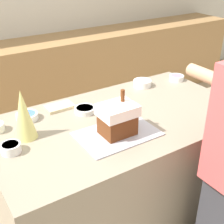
# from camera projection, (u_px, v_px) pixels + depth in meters

# --- Properties ---
(ground_plane) EXTENTS (12.00, 12.00, 0.00)m
(ground_plane) POSITION_uv_depth(u_px,v_px,m) (119.00, 220.00, 2.41)
(ground_plane) COLOR tan
(wall_back) EXTENTS (8.00, 0.05, 2.60)m
(wall_back) POSITION_uv_depth(u_px,v_px,m) (8.00, 5.00, 3.48)
(wall_back) COLOR beige
(wall_back) RESTS_ON ground_plane
(back_cabinet_block) EXTENTS (6.00, 0.60, 0.94)m
(back_cabinet_block) POSITION_uv_depth(u_px,v_px,m) (27.00, 84.00, 3.62)
(back_cabinet_block) COLOR #9E7547
(back_cabinet_block) RESTS_ON ground_plane
(kitchen_island) EXTENTS (1.66, 0.92, 0.91)m
(kitchen_island) POSITION_uv_depth(u_px,v_px,m) (120.00, 174.00, 2.20)
(kitchen_island) COLOR gray
(kitchen_island) RESTS_ON ground_plane
(baking_tray) EXTENTS (0.46, 0.31, 0.01)m
(baking_tray) POSITION_uv_depth(u_px,v_px,m) (117.00, 134.00, 1.81)
(baking_tray) COLOR #B2B2BC
(baking_tray) RESTS_ON kitchen_island
(gingerbread_house) EXTENTS (0.21, 0.17, 0.25)m
(gingerbread_house) POSITION_uv_depth(u_px,v_px,m) (117.00, 119.00, 1.76)
(gingerbread_house) COLOR #5B2D14
(gingerbread_house) RESTS_ON baking_tray
(decorative_tree) EXTENTS (0.13, 0.13, 0.29)m
(decorative_tree) POSITION_uv_depth(u_px,v_px,m) (23.00, 114.00, 1.72)
(decorative_tree) COLOR #DBD675
(decorative_tree) RESTS_ON kitchen_island
(candy_bowl_far_right) EXTENTS (0.14, 0.14, 0.04)m
(candy_bowl_far_right) POSITION_uv_depth(u_px,v_px,m) (27.00, 116.00, 1.96)
(candy_bowl_far_right) COLOR white
(candy_bowl_far_right) RESTS_ON kitchen_island
(candy_bowl_center_rear) EXTENTS (0.14, 0.14, 0.04)m
(candy_bowl_center_rear) POSITION_uv_depth(u_px,v_px,m) (85.00, 110.00, 2.05)
(candy_bowl_center_rear) COLOR silver
(candy_bowl_center_rear) RESTS_ON kitchen_island
(candy_bowl_front_corner) EXTENTS (0.12, 0.12, 0.04)m
(candy_bowl_front_corner) POSITION_uv_depth(u_px,v_px,m) (177.00, 78.00, 2.54)
(candy_bowl_front_corner) COLOR white
(candy_bowl_front_corner) RESTS_ON kitchen_island
(candy_bowl_near_tray_right) EXTENTS (0.14, 0.14, 0.05)m
(candy_bowl_near_tray_right) POSITION_uv_depth(u_px,v_px,m) (142.00, 83.00, 2.43)
(candy_bowl_near_tray_right) COLOR white
(candy_bowl_near_tray_right) RESTS_ON kitchen_island
(candy_bowl_behind_tray) EXTENTS (0.11, 0.11, 0.05)m
(candy_bowl_behind_tray) POSITION_uv_depth(u_px,v_px,m) (11.00, 148.00, 1.64)
(candy_bowl_behind_tray) COLOR white
(candy_bowl_behind_tray) RESTS_ON kitchen_island
(cookbook) EXTENTS (0.19, 0.12, 0.02)m
(cookbook) POSITION_uv_depth(u_px,v_px,m) (60.00, 107.00, 2.11)
(cookbook) COLOR #CCB78C
(cookbook) RESTS_ON kitchen_island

